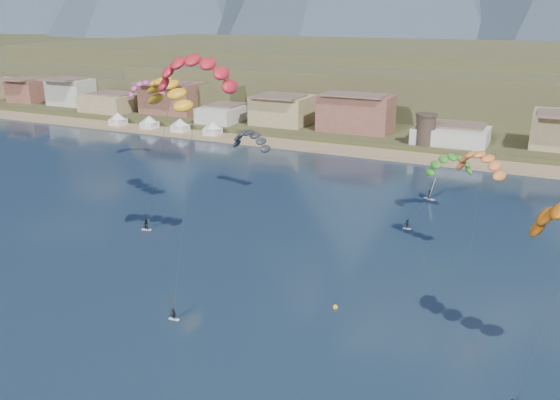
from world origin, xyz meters
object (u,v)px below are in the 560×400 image
watchtower (425,129)px  kitesurfer_red (196,68)px  windsurfer (431,193)px  buoy (335,307)px  kitesurfer_yellow (168,88)px  kitesurfer_green (450,162)px

watchtower → kitesurfer_red: size_ratio=0.26×
windsurfer → buoy: (-2.18, -50.86, -1.31)m
kitesurfer_yellow → watchtower: bearing=64.6°
watchtower → kitesurfer_red: (-13.69, -89.83, 23.29)m
kitesurfer_yellow → buoy: 52.18m
kitesurfer_green → buoy: kitesurfer_green is taller
kitesurfer_yellow → kitesurfer_green: 53.36m
kitesurfer_yellow → buoy: kitesurfer_yellow is taller
kitesurfer_yellow → windsurfer: size_ratio=6.03×
kitesurfer_red → windsurfer: kitesurfer_red is taller
watchtower → windsurfer: watchtower is taller
watchtower → windsurfer: (9.93, -41.19, -4.95)m
kitesurfer_green → buoy: bearing=-98.8°
kitesurfer_red → kitesurfer_green: bearing=55.3°
watchtower → kitesurfer_red: bearing=-98.7°
kitesurfer_red → windsurfer: bearing=64.1°
watchtower → windsurfer: size_ratio=1.92×
kitesurfer_red → kitesurfer_green: size_ratio=2.23×
kitesurfer_red → windsurfer: 61.00m
kitesurfer_green → windsurfer: (-4.40, 8.14, -8.96)m
windsurfer → buoy: windsurfer is taller
windsurfer → kitesurfer_red: bearing=-115.9°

